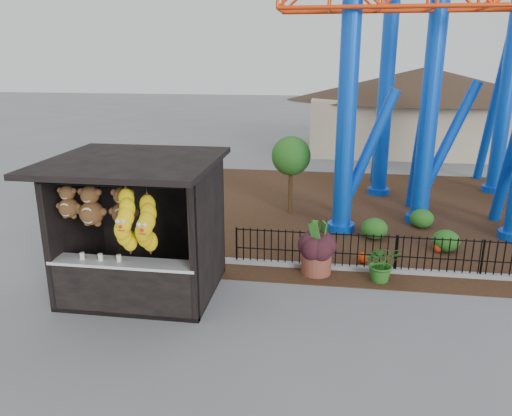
# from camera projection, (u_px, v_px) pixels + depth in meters

# --- Properties ---
(ground) EXTENTS (120.00, 120.00, 0.00)m
(ground) POSITION_uv_depth(u_px,v_px,m) (268.00, 326.00, 9.95)
(ground) COLOR slate
(ground) RESTS_ON ground
(mulch_bed) EXTENTS (18.00, 12.00, 0.02)m
(mulch_bed) POSITION_uv_depth(u_px,v_px,m) (414.00, 214.00, 16.94)
(mulch_bed) COLOR #331E11
(mulch_bed) RESTS_ON ground
(curb) EXTENTS (18.00, 0.18, 0.12)m
(curb) POSITION_uv_depth(u_px,v_px,m) (445.00, 274.00, 12.20)
(curb) COLOR gray
(curb) RESTS_ON ground
(prize_booth) EXTENTS (3.50, 3.40, 3.12)m
(prize_booth) POSITION_uv_depth(u_px,v_px,m) (137.00, 231.00, 10.78)
(prize_booth) COLOR black
(prize_booth) RESTS_ON ground
(picket_fence) EXTENTS (12.20, 0.06, 1.00)m
(picket_fence) POSITION_uv_depth(u_px,v_px,m) (487.00, 259.00, 11.94)
(picket_fence) COLOR black
(picket_fence) RESTS_ON ground
(roller_coaster) EXTENTS (11.00, 6.37, 10.82)m
(roller_coaster) POSITION_uv_depth(u_px,v_px,m) (471.00, 12.00, 15.11)
(roller_coaster) COLOR blue
(roller_coaster) RESTS_ON ground
(terracotta_planter) EXTENTS (0.81, 0.81, 0.62)m
(terracotta_planter) POSITION_uv_depth(u_px,v_px,m) (316.00, 262.00, 12.29)
(terracotta_planter) COLOR brown
(terracotta_planter) RESTS_ON ground
(planter_foliage) EXTENTS (0.70, 0.70, 0.64)m
(planter_foliage) POSITION_uv_depth(u_px,v_px,m) (317.00, 238.00, 12.10)
(planter_foliage) COLOR black
(planter_foliage) RESTS_ON terracotta_planter
(potted_plant) EXTENTS (0.95, 0.85, 0.94)m
(potted_plant) POSITION_uv_depth(u_px,v_px,m) (382.00, 263.00, 11.82)
(potted_plant) COLOR #1C5719
(potted_plant) RESTS_ON ground
(landscaping) EXTENTS (7.72, 3.63, 0.62)m
(landscaping) POSITION_uv_depth(u_px,v_px,m) (456.00, 233.00, 14.36)
(landscaping) COLOR #225719
(landscaping) RESTS_ON mulch_bed
(pavilion) EXTENTS (15.00, 15.00, 4.80)m
(pavilion) POSITION_uv_depth(u_px,v_px,m) (424.00, 96.00, 27.10)
(pavilion) COLOR #BFAD8C
(pavilion) RESTS_ON ground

